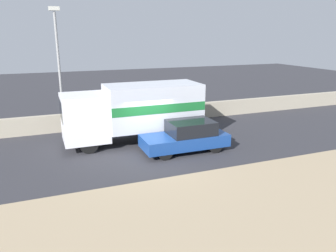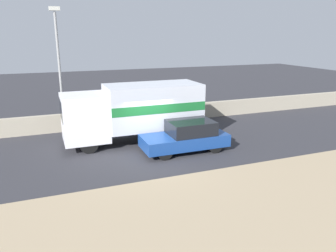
% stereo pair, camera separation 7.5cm
% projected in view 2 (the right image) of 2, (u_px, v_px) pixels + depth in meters
% --- Properties ---
extents(ground_plane, '(80.00, 80.00, 0.00)m').
position_uv_depth(ground_plane, '(157.00, 155.00, 16.06)').
color(ground_plane, '#2D2D33').
extents(dirt_shoulder_foreground, '(60.00, 6.68, 0.04)m').
position_uv_depth(dirt_shoulder_foreground, '(218.00, 216.00, 10.66)').
color(dirt_shoulder_foreground, '#9E896B').
rests_on(dirt_shoulder_foreground, ground_plane).
extents(stone_wall_backdrop, '(60.00, 0.35, 1.08)m').
position_uv_depth(stone_wall_backdrop, '(127.00, 117.00, 21.23)').
color(stone_wall_backdrop, '#A39984').
rests_on(stone_wall_backdrop, ground_plane).
extents(street_lamp, '(0.56, 0.28, 7.12)m').
position_uv_depth(street_lamp, '(59.00, 65.00, 17.88)').
color(street_lamp, gray).
rests_on(street_lamp, ground_plane).
extents(box_truck, '(7.38, 2.49, 3.14)m').
position_uv_depth(box_truck, '(137.00, 110.00, 17.66)').
color(box_truck, silver).
rests_on(box_truck, ground_plane).
extents(car_hatchback, '(4.32, 1.82, 1.55)m').
position_uv_depth(car_hatchback, '(186.00, 136.00, 16.46)').
color(car_hatchback, navy).
rests_on(car_hatchback, ground_plane).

